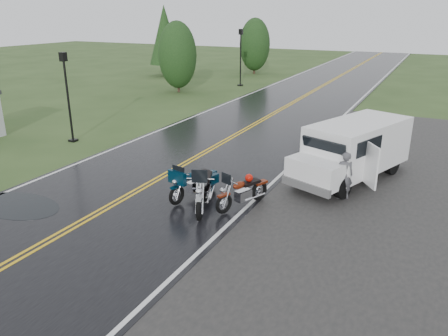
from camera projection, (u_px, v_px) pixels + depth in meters
name	position (u px, v px, depth m)	size (l,w,h in m)	color
ground	(115.00, 204.00, 13.63)	(120.00, 120.00, 0.00)	#2D471E
road	(245.00, 130.00, 22.05)	(8.00, 100.00, 0.04)	black
motorcycle_red	(224.00, 196.00, 12.68)	(0.75, 2.06, 1.21)	#601C0A
motorcycle_teal	(176.00, 188.00, 13.25)	(0.76, 2.10, 1.24)	#042031
motorcycle_silver	(199.00, 198.00, 12.22)	(0.90, 2.48, 1.46)	#969A9D
van_white	(303.00, 156.00, 14.76)	(2.00, 5.33, 2.09)	white
person_at_van	(344.00, 176.00, 13.74)	(0.57, 0.37, 1.56)	#49494E
lamp_post_near_left	(68.00, 98.00, 19.53)	(0.35, 0.35, 4.06)	black
lamp_post_far_left	(241.00, 58.00, 34.63)	(0.38, 0.38, 4.45)	black
tree_left_mid	(178.00, 62.00, 31.85)	(2.79, 2.79, 4.36)	#1E3D19
tree_left_far	(255.00, 50.00, 41.43)	(2.87, 2.87, 4.42)	#1E3D19
pine_left_far	(165.00, 42.00, 39.91)	(2.94, 2.94, 6.13)	#1E3D19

